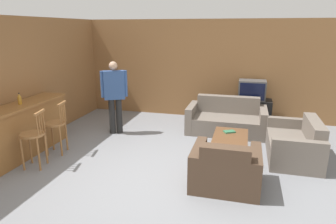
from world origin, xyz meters
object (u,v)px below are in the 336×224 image
bar_chair_near (34,138)px  tv_unit (250,112)px  book_on_table (229,132)px  couch_far (226,120)px  armchair_near (225,170)px  bottle (20,99)px  bar_chair_mid (56,126)px  loveseat_right (295,144)px  coffee_table (230,139)px  person_by_window (114,94)px  tv (252,90)px

bar_chair_near → tv_unit: (3.64, 3.55, -0.23)m
tv_unit → book_on_table: (-0.41, -1.95, 0.09)m
couch_far → tv_unit: 0.96m
armchair_near → bottle: 3.93m
bar_chair_near → armchair_near: bar_chair_near is taller
bar_chair_mid → loveseat_right: (4.45, 0.91, -0.27)m
loveseat_right → bottle: bearing=-167.3°
loveseat_right → coffee_table: 1.20m
tv_unit → bottle: bearing=-143.3°
bar_chair_near → tv_unit: 5.09m
armchair_near → book_on_table: size_ratio=4.04×
armchair_near → person_by_window: bearing=145.2°
coffee_table → bottle: bearing=-165.8°
armchair_near → book_on_table: bearing=91.6°
book_on_table → bar_chair_mid: bearing=-163.5°
tv → book_on_table: 2.05m
tv → couch_far: bearing=-124.4°
bar_chair_mid → loveseat_right: bearing=11.6°
couch_far → tv_unit: couch_far is taller
bar_chair_near → loveseat_right: bearing=19.2°
tv_unit → couch_far: bearing=-124.2°
tv → bar_chair_near: bearing=-135.7°
tv → bottle: (-4.20, -3.12, 0.22)m
armchair_near → coffee_table: (-0.01, 1.23, 0.06)m
couch_far → tv_unit: (0.54, 0.80, 0.04)m
armchair_near → coffee_table: bearing=90.2°
bar_chair_mid → book_on_table: 3.37m
bar_chair_near → armchair_near: bearing=2.9°
person_by_window → book_on_table: bearing=-9.0°
bar_chair_near → tv_unit: bearing=44.3°
tv_unit → armchair_near: bearing=-96.2°
bar_chair_mid → bottle: bottle is taller
book_on_table → bottle: bearing=-162.8°
couch_far → bar_chair_near: bearing=-138.4°
tv_unit → bottle: bottle is taller
armchair_near → bar_chair_mid: bearing=171.7°
book_on_table → person_by_window: bearing=171.0°
loveseat_right → armchair_near: bearing=-130.5°
couch_far → tv_unit: bearing=55.8°
bar_chair_near → loveseat_right: (4.45, 1.55, -0.27)m
bar_chair_near → tv: bearing=44.3°
person_by_window → couch_far: bearing=16.6°
bar_chair_near → tv: tv is taller
armchair_near → bar_chair_near: bearing=-177.1°
bar_chair_mid → person_by_window: 1.55m
coffee_table → book_on_table: size_ratio=3.98×
book_on_table → bar_chair_near: bearing=-153.7°
bar_chair_near → person_by_window: (0.61, 2.01, 0.39)m
tv_unit → loveseat_right: bearing=-67.7°
armchair_near → coffee_table: 1.23m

